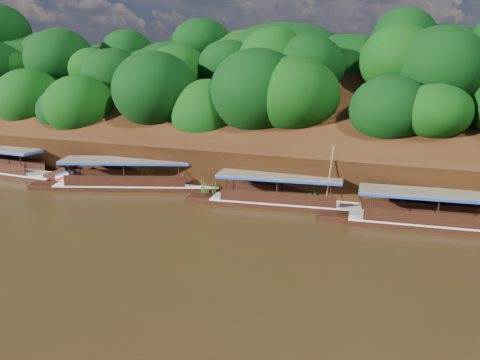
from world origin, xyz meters
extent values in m
plane|color=black|center=(0.00, 0.00, 0.00)|extent=(160.00, 160.00, 0.00)
cube|color=black|center=(0.00, 16.00, 3.50)|extent=(120.00, 16.12, 13.64)
cube|color=black|center=(0.00, 26.00, 0.00)|extent=(120.00, 24.00, 12.00)
ellipsoid|color=#093A0B|center=(-30.00, 22.00, 9.00)|extent=(20.00, 10.00, 8.00)
ellipsoid|color=#093A0B|center=(-6.00, 15.00, 3.50)|extent=(18.00, 8.00, 6.40)
ellipsoid|color=#093A0B|center=(0.00, 23.00, 9.20)|extent=(24.00, 11.00, 8.40)
cube|color=black|center=(11.18, 7.54, 0.00)|extent=(12.29, 3.50, 0.85)
cube|color=silver|center=(11.18, 7.54, 0.41)|extent=(12.30, 3.57, 0.09)
cube|color=brown|center=(10.43, 7.45, 2.28)|extent=(9.71, 3.50, 0.11)
cube|color=#173799|center=(10.43, 7.45, 2.17)|extent=(9.71, 3.50, 0.17)
cube|color=black|center=(0.57, 8.28, 0.00)|extent=(11.66, 3.66, 0.86)
cube|color=silver|center=(0.57, 8.28, 0.41)|extent=(11.67, 3.72, 0.10)
cube|color=black|center=(6.97, 9.17, 0.67)|extent=(2.91, 1.94, 1.62)
cube|color=#173799|center=(7.68, 9.27, 0.96)|extent=(1.62, 1.82, 0.59)
cube|color=red|center=(7.68, 9.27, 0.63)|extent=(1.62, 1.82, 0.59)
cube|color=brown|center=(-0.14, 8.19, 2.31)|extent=(9.24, 3.63, 0.11)
cube|color=#173799|center=(-0.14, 8.19, 2.19)|extent=(9.24, 3.63, 0.17)
cylinder|color=tan|center=(3.49, 8.11, 2.74)|extent=(0.74, 1.54, 4.37)
cube|color=black|center=(-12.43, 8.32, 0.00)|extent=(13.58, 6.80, 0.93)
cube|color=silver|center=(-12.43, 8.32, 0.44)|extent=(13.60, 6.86, 0.10)
cube|color=black|center=(-5.23, 10.94, 0.72)|extent=(3.59, 2.70, 1.83)
cube|color=#173799|center=(-4.43, 11.23, 1.03)|extent=(2.18, 2.24, 0.68)
cube|color=red|center=(-4.43, 11.23, 0.68)|extent=(2.18, 2.24, 0.68)
cube|color=brown|center=(-13.23, 8.03, 2.49)|extent=(10.92, 6.11, 0.12)
cube|color=#173799|center=(-13.23, 8.03, 2.36)|extent=(10.92, 6.11, 0.19)
cylinder|color=tan|center=(-8.48, 9.54, 2.77)|extent=(0.91, 1.06, 4.45)
cube|color=black|center=(-26.75, 7.86, 0.00)|extent=(12.43, 2.71, 0.96)
cube|color=silver|center=(-26.75, 7.86, 0.46)|extent=(12.44, 2.78, 0.11)
cube|color=black|center=(-19.80, 7.65, 0.75)|extent=(2.99, 1.85, 1.77)
cube|color=#173799|center=(-19.02, 7.63, 1.07)|extent=(1.58, 1.87, 0.64)
cube|color=red|center=(-19.02, 7.63, 0.70)|extent=(1.58, 1.87, 0.64)
cone|color=#286218|center=(-28.10, 9.86, 0.99)|extent=(1.50, 1.50, 1.99)
cone|color=#286218|center=(-20.13, 9.73, 0.87)|extent=(1.50, 1.50, 1.75)
cone|color=#286218|center=(-11.97, 9.31, 0.87)|extent=(1.50, 1.50, 1.73)
cone|color=#286218|center=(-6.38, 8.96, 0.64)|extent=(1.50, 1.50, 1.28)
cone|color=#286218|center=(1.74, 9.23, 0.79)|extent=(1.50, 1.50, 1.59)
cone|color=#286218|center=(7.25, 10.19, 1.04)|extent=(1.50, 1.50, 2.08)
cone|color=#286218|center=(12.23, 9.33, 0.81)|extent=(1.50, 1.50, 1.62)
camera|label=1|loc=(9.70, -23.22, 10.10)|focal=35.00mm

